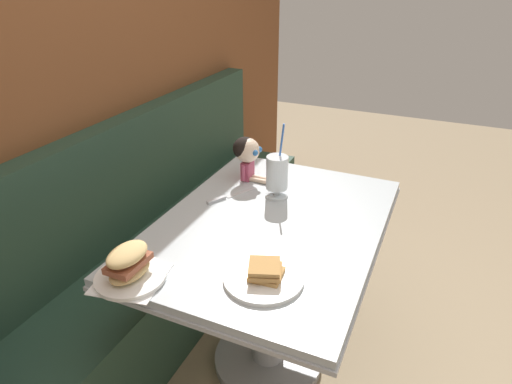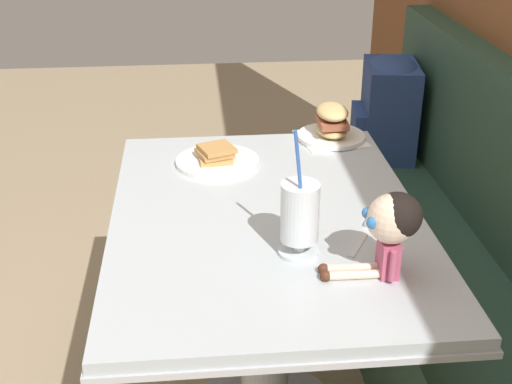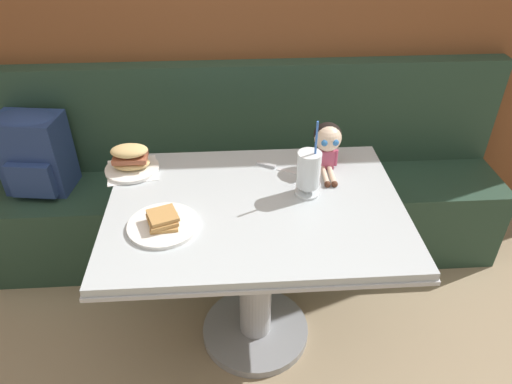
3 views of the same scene
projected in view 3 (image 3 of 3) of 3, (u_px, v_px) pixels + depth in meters
ground_plane at (258, 366)px, 2.04m from camera, size 8.00×8.00×0.00m
wood_panel_wall at (243, 14)px, 2.21m from camera, size 4.40×0.08×2.40m
booth_bench at (248, 196)px, 2.51m from camera, size 2.60×0.48×1.00m
diner_table at (255, 244)px, 1.87m from camera, size 1.11×0.81×0.74m
toast_plate at (163, 224)px, 1.64m from camera, size 0.25×0.25×0.06m
milkshake_glass at (309, 172)px, 1.76m from camera, size 0.10×0.10×0.32m
sandwich_plate at (131, 161)px, 1.92m from camera, size 0.23×0.23×0.12m
butter_knife at (273, 167)px, 1.96m from camera, size 0.21×0.13×0.01m
seated_doll at (328, 140)px, 1.89m from camera, size 0.11×0.22×0.20m
backpack at (34, 151)px, 2.24m from camera, size 0.32×0.28×0.41m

